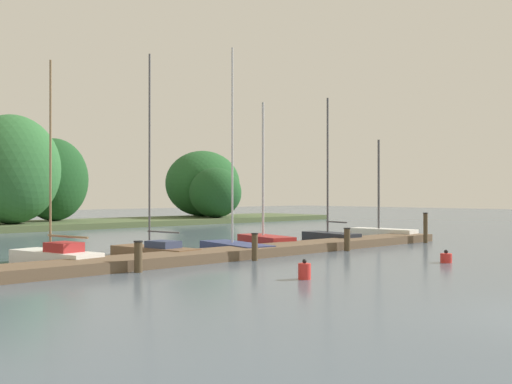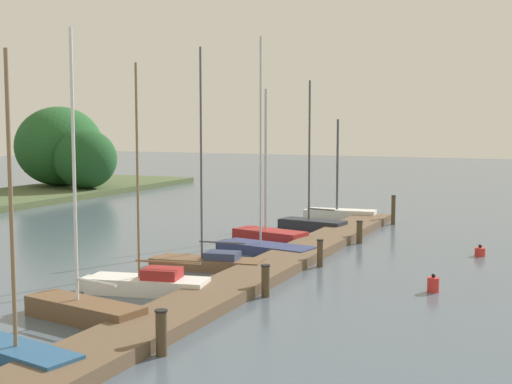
{
  "view_description": "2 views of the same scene",
  "coord_description": "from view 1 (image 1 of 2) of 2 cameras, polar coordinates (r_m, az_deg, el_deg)",
  "views": [
    {
      "loc": [
        -12.14,
        -3.73,
        2.36
      ],
      "look_at": [
        4.68,
        14.21,
        2.44
      ],
      "focal_mm": 42.03,
      "sensor_mm": 36.0,
      "label": 1
    },
    {
      "loc": [
        -21.18,
        3.85,
        5.14
      ],
      "look_at": [
        3.96,
        14.95,
        2.38
      ],
      "focal_mm": 49.8,
      "sensor_mm": 36.0,
      "label": 2
    }
  ],
  "objects": [
    {
      "name": "sailboat_7",
      "position": [
        29.04,
        6.95,
        -4.14
      ],
      "size": [
        1.49,
        3.37,
        7.0
      ],
      "rotation": [
        0.0,
        0.0,
        1.43
      ],
      "color": "#232833",
      "rests_on": "ground"
    },
    {
      "name": "dock_pier",
      "position": [
        20.76,
        -7.15,
        -6.23
      ],
      "size": [
        29.57,
        1.8,
        0.35
      ],
      "color": "brown",
      "rests_on": "ground"
    },
    {
      "name": "mooring_piling_4",
      "position": [
        25.17,
        8.67,
        -4.47
      ],
      "size": [
        0.29,
        0.29,
        0.96
      ],
      "color": "#4C3D28",
      "rests_on": "ground"
    },
    {
      "name": "mooring_piling_3",
      "position": [
        21.26,
        -0.12,
        -5.23
      ],
      "size": [
        0.25,
        0.25,
        0.98
      ],
      "color": "#4C3D28",
      "rests_on": "ground"
    },
    {
      "name": "sailboat_8",
      "position": [
        32.13,
        11.75,
        -3.78
      ],
      "size": [
        1.35,
        3.82,
        5.22
      ],
      "rotation": [
        0.0,
        0.0,
        1.67
      ],
      "color": "white",
      "rests_on": "ground"
    },
    {
      "name": "channel_buoy_0",
      "position": [
        16.76,
        4.64,
        -7.5
      ],
      "size": [
        0.35,
        0.35,
        0.56
      ],
      "color": "red",
      "rests_on": "ground"
    },
    {
      "name": "mooring_piling_2",
      "position": [
        18.46,
        -11.14,
        -6.03
      ],
      "size": [
        0.28,
        0.28,
        0.95
      ],
      "color": "#4C3D28",
      "rests_on": "ground"
    },
    {
      "name": "sailboat_6",
      "position": [
        26.76,
        0.77,
        -4.49
      ],
      "size": [
        1.85,
        3.51,
        6.48
      ],
      "rotation": [
        0.0,
        0.0,
        1.34
      ],
      "color": "maroon",
      "rests_on": "ground"
    },
    {
      "name": "sailboat_3",
      "position": [
        21.01,
        -18.71,
        -5.72
      ],
      "size": [
        1.79,
        3.97,
        6.83
      ],
      "rotation": [
        0.0,
        0.0,
        1.76
      ],
      "color": "white",
      "rests_on": "ground"
    },
    {
      "name": "sailboat_4",
      "position": [
        22.78,
        -9.81,
        -5.37
      ],
      "size": [
        1.68,
        4.12,
        7.64
      ],
      "rotation": [
        0.0,
        0.0,
        1.72
      ],
      "color": "brown",
      "rests_on": "ground"
    },
    {
      "name": "sailboat_5",
      "position": [
        24.36,
        -2.15,
        -5.07
      ],
      "size": [
        1.98,
        4.27,
        8.33
      ],
      "rotation": [
        0.0,
        0.0,
        1.39
      ],
      "color": "navy",
      "rests_on": "ground"
    },
    {
      "name": "mooring_piling_5",
      "position": [
        30.03,
        15.83,
        -3.29
      ],
      "size": [
        0.24,
        0.24,
        1.46
      ],
      "color": "#4C3D28",
      "rests_on": "ground"
    },
    {
      "name": "channel_buoy_1",
      "position": [
        21.7,
        17.64,
        -5.98
      ],
      "size": [
        0.39,
        0.39,
        0.45
      ],
      "color": "red",
      "rests_on": "ground"
    }
  ]
}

